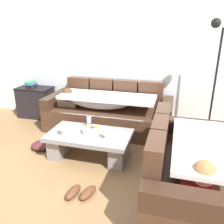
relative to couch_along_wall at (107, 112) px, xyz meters
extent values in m
plane|color=olive|center=(-0.14, -1.62, -0.33)|extent=(14.00, 14.00, 0.00)
cube|color=silver|center=(-0.14, 0.53, 1.02)|extent=(9.00, 0.10, 2.70)
cube|color=#462C1E|center=(0.03, -0.02, -0.12)|extent=(2.27, 0.92, 0.42)
cube|color=#462C1E|center=(-0.68, 0.36, 0.32)|extent=(0.45, 0.16, 0.46)
cube|color=#462C1E|center=(-0.21, 0.36, 0.32)|extent=(0.45, 0.16, 0.46)
cube|color=#462C1E|center=(0.27, 0.36, 0.32)|extent=(0.45, 0.16, 0.46)
cube|color=#462C1E|center=(0.75, 0.36, 0.32)|extent=(0.45, 0.16, 0.46)
cube|color=#382318|center=(-1.01, -0.02, 0.19)|extent=(0.18, 0.92, 0.20)
cube|color=#382318|center=(1.08, -0.02, 0.19)|extent=(0.18, 0.92, 0.20)
cube|color=gray|center=(-0.74, -0.03, 0.14)|extent=(0.36, 0.28, 0.11)
sphere|color=tan|center=(-0.74, -0.07, 0.30)|extent=(0.21, 0.21, 0.21)
sphere|color=#4C331E|center=(-0.74, -0.07, 0.33)|extent=(0.20, 0.20, 0.20)
ellipsoid|color=silver|center=(-0.12, -0.07, 0.23)|extent=(1.10, 0.44, 0.28)
cube|color=silver|center=(0.03, -0.09, 0.33)|extent=(1.70, 0.60, 0.05)
cube|color=silver|center=(0.03, -0.46, -0.10)|extent=(1.44, 0.04, 0.38)
cube|color=#462C1E|center=(1.45, -1.53, -0.12)|extent=(0.92, 1.77, 0.42)
cube|color=#462C1E|center=(1.07, -1.99, 0.32)|extent=(0.16, 0.44, 0.46)
cube|color=#462C1E|center=(1.07, -1.53, 0.32)|extent=(0.16, 0.44, 0.46)
cube|color=#462C1E|center=(1.07, -1.06, 0.32)|extent=(0.16, 0.44, 0.46)
cube|color=#382318|center=(1.45, -2.32, 0.19)|extent=(0.92, 0.18, 0.20)
cube|color=#382318|center=(1.45, -0.73, 0.19)|extent=(0.92, 0.18, 0.20)
cube|color=#B23838|center=(1.46, -2.05, 0.14)|extent=(0.28, 0.36, 0.11)
sphere|color=beige|center=(1.50, -2.05, 0.30)|extent=(0.21, 0.21, 0.21)
sphere|color=#9E7042|center=(1.50, -2.05, 0.33)|extent=(0.20, 0.20, 0.20)
ellipsoid|color=silver|center=(1.50, -1.43, 0.23)|extent=(0.44, 0.85, 0.28)
cube|color=silver|center=(1.52, -1.53, 0.33)|extent=(0.60, 1.29, 0.05)
cube|color=gray|center=(0.05, -1.04, 0.02)|extent=(1.20, 0.68, 0.06)
cube|color=gray|center=(-0.41, -1.04, -0.17)|extent=(0.20, 0.54, 0.32)
cube|color=gray|center=(0.51, -1.04, -0.17)|extent=(0.20, 0.54, 0.32)
cylinder|color=silver|center=(0.06, -1.00, 0.08)|extent=(0.28, 0.28, 0.07)
sphere|color=#AF2D1D|center=(0.07, -0.99, 0.11)|extent=(0.08, 0.08, 0.08)
sphere|color=orange|center=(0.15, -0.97, 0.11)|extent=(0.08, 0.08, 0.08)
sphere|color=#639A3D|center=(-0.01, -0.97, 0.11)|extent=(0.08, 0.08, 0.08)
cylinder|color=silver|center=(-0.29, -1.21, 0.05)|extent=(0.06, 0.06, 0.01)
cylinder|color=silver|center=(-0.29, -1.21, 0.09)|extent=(0.01, 0.01, 0.07)
cylinder|color=silver|center=(-0.29, -1.21, 0.17)|extent=(0.07, 0.07, 0.08)
cylinder|color=silver|center=(0.33, -1.14, 0.05)|extent=(0.06, 0.06, 0.01)
cylinder|color=silver|center=(0.33, -1.14, 0.09)|extent=(0.01, 0.01, 0.07)
cylinder|color=silver|center=(0.33, -1.14, 0.17)|extent=(0.07, 0.07, 0.08)
cylinder|color=silver|center=(-0.03, -0.83, 0.05)|extent=(0.06, 0.06, 0.01)
cylinder|color=silver|center=(-0.03, -0.83, 0.09)|extent=(0.01, 0.01, 0.07)
cylinder|color=silver|center=(-0.03, -0.83, 0.17)|extent=(0.07, 0.07, 0.08)
cube|color=white|center=(0.44, -0.96, 0.05)|extent=(0.28, 0.21, 0.01)
cube|color=black|center=(-1.65, 0.23, -0.02)|extent=(0.70, 0.42, 0.62)
cube|color=black|center=(-1.65, 0.23, 0.30)|extent=(0.72, 0.44, 0.02)
cube|color=#B76623|center=(-1.74, 0.24, 0.32)|extent=(0.17, 0.19, 0.03)
cube|color=black|center=(-1.72, 0.24, 0.35)|extent=(0.16, 0.22, 0.03)
cube|color=#2D569E|center=(-1.72, 0.22, 0.38)|extent=(0.17, 0.22, 0.03)
cube|color=#338C59|center=(-1.73, 0.22, 0.41)|extent=(0.13, 0.21, 0.03)
cylinder|color=black|center=(1.78, 0.02, -0.32)|extent=(0.28, 0.28, 0.02)
cylinder|color=black|center=(1.78, 0.02, 0.59)|extent=(0.03, 0.03, 1.80)
sphere|color=black|center=(1.66, -0.08, 1.55)|extent=(0.14, 0.14, 0.14)
ellipsoid|color=#59331E|center=(0.17, -1.90, -0.29)|extent=(0.15, 0.28, 0.09)
ellipsoid|color=#59331E|center=(0.34, -1.87, -0.29)|extent=(0.19, 0.29, 0.09)
ellipsoid|color=#4C2323|center=(-0.75, -1.00, -0.27)|extent=(0.51, 0.50, 0.12)
camera|label=1|loc=(1.20, -3.91, 1.50)|focal=37.60mm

